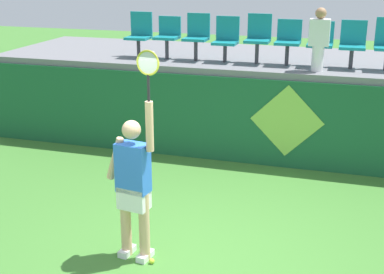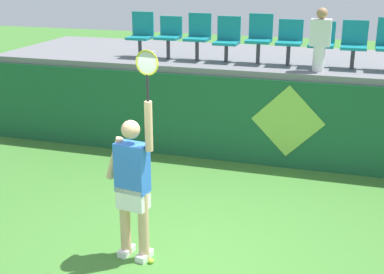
# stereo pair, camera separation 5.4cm
# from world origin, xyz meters

# --- Properties ---
(ground_plane) EXTENTS (40.00, 40.00, 0.00)m
(ground_plane) POSITION_xyz_m (0.00, 0.00, 0.00)
(ground_plane) COLOR #3D752D
(court_back_wall) EXTENTS (10.42, 0.20, 1.56)m
(court_back_wall) POSITION_xyz_m (0.00, 3.51, 0.78)
(court_back_wall) COLOR #195633
(court_back_wall) RESTS_ON ground_plane
(spectator_platform) EXTENTS (10.42, 2.97, 0.12)m
(spectator_platform) POSITION_xyz_m (0.00, 4.95, 1.62)
(spectator_platform) COLOR slate
(spectator_platform) RESTS_ON court_back_wall
(tennis_player) EXTENTS (0.75, 0.31, 2.58)m
(tennis_player) POSITION_xyz_m (-0.65, -0.10, 0.99)
(tennis_player) COLOR white
(tennis_player) RESTS_ON ground_plane
(tennis_ball) EXTENTS (0.07, 0.07, 0.07)m
(tennis_ball) POSITION_xyz_m (-0.41, -0.20, 0.03)
(tennis_ball) COLOR #D1E533
(tennis_ball) RESTS_ON ground_plane
(water_bottle) EXTENTS (0.08, 0.08, 0.23)m
(water_bottle) POSITION_xyz_m (-1.80, 3.62, 1.79)
(water_bottle) COLOR white
(water_bottle) RESTS_ON spectator_platform
(stadium_chair_0) EXTENTS (0.44, 0.42, 0.86)m
(stadium_chair_0) POSITION_xyz_m (-2.30, 4.26, 2.14)
(stadium_chair_0) COLOR #38383D
(stadium_chair_0) RESTS_ON spectator_platform
(stadium_chair_1) EXTENTS (0.44, 0.42, 0.79)m
(stadium_chair_1) POSITION_xyz_m (-1.71, 4.25, 2.13)
(stadium_chair_1) COLOR #38383D
(stadium_chair_1) RESTS_ON spectator_platform
(stadium_chair_2) EXTENTS (0.44, 0.42, 0.86)m
(stadium_chair_2) POSITION_xyz_m (-1.14, 4.26, 2.16)
(stadium_chair_2) COLOR #38383D
(stadium_chair_2) RESTS_ON spectator_platform
(stadium_chair_3) EXTENTS (0.44, 0.42, 0.82)m
(stadium_chair_3) POSITION_xyz_m (-0.57, 4.26, 2.12)
(stadium_chair_3) COLOR #38383D
(stadium_chair_3) RESTS_ON spectator_platform
(stadium_chair_4) EXTENTS (0.44, 0.42, 0.89)m
(stadium_chair_4) POSITION_xyz_m (0.03, 4.26, 2.17)
(stadium_chair_4) COLOR #38383D
(stadium_chair_4) RESTS_ON spectator_platform
(stadium_chair_5) EXTENTS (0.44, 0.42, 0.80)m
(stadium_chair_5) POSITION_xyz_m (0.57, 4.25, 2.13)
(stadium_chair_5) COLOR #38383D
(stadium_chair_5) RESTS_ON spectator_platform
(stadium_chair_6) EXTENTS (0.44, 0.42, 0.79)m
(stadium_chair_6) POSITION_xyz_m (1.14, 4.25, 2.12)
(stadium_chair_6) COLOR #38383D
(stadium_chair_6) RESTS_ON spectator_platform
(stadium_chair_7) EXTENTS (0.44, 0.42, 0.82)m
(stadium_chair_7) POSITION_xyz_m (1.69, 4.26, 2.13)
(stadium_chair_7) COLOR #38383D
(stadium_chair_7) RESTS_ON spectator_platform
(spectator_0) EXTENTS (0.34, 0.20, 1.07)m
(spectator_0) POSITION_xyz_m (1.14, 3.82, 2.23)
(spectator_0) COLOR white
(spectator_0) RESTS_ON spectator_platform
(wall_signage_mount) EXTENTS (1.27, 0.01, 1.49)m
(wall_signage_mount) POSITION_xyz_m (0.73, 3.41, 0.00)
(wall_signage_mount) COLOR #195633
(wall_signage_mount) RESTS_ON ground_plane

